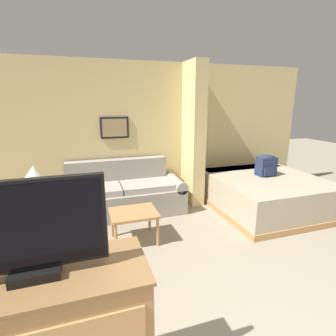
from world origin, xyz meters
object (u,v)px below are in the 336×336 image
coffee_table (134,216)px  bed (264,192)px  table_lamp (34,174)px  couch (121,195)px  backpack (266,165)px  tv (30,231)px

coffee_table → bed: bed is taller
coffee_table → table_lamp: (-1.35, 1.08, 0.42)m
couch → backpack: (2.56, -0.54, 0.47)m
coffee_table → tv: bearing=-113.7°
table_lamp → couch: bearing=-1.4°
couch → coffee_table: (0.03, -1.05, 0.06)m
table_lamp → tv: tv is taller
coffee_table → backpack: backpack is taller
couch → bed: (2.51, -0.61, -0.02)m
coffee_table → tv: 2.34m
tv → bed: bearing=35.8°
couch → table_lamp: (-1.32, 0.03, 0.48)m
bed → backpack: size_ratio=5.19×
table_lamp → backpack: backpack is taller
table_lamp → bed: (3.83, -0.64, -0.50)m
couch → coffee_table: 1.05m
bed → backpack: (0.05, 0.07, 0.49)m
couch → backpack: backpack is taller
table_lamp → coffee_table: bearing=-38.8°
coffee_table → backpack: bearing=11.4°
tv → coffee_table: bearing=66.3°
bed → coffee_table: bearing=-170.0°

